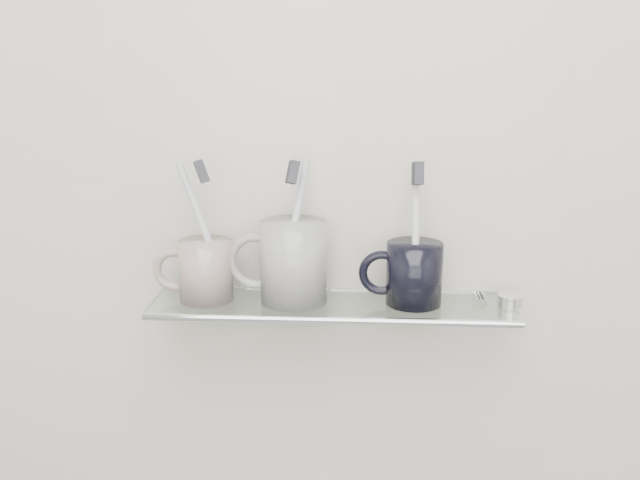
# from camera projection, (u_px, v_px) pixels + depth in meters

# --- Properties ---
(wall_back) EXTENTS (2.50, 0.00, 2.50)m
(wall_back) POSITION_uv_depth(u_px,v_px,m) (335.00, 188.00, 1.01)
(wall_back) COLOR beige
(wall_back) RESTS_ON ground
(shelf_glass) EXTENTS (0.50, 0.12, 0.01)m
(shelf_glass) POSITION_uv_depth(u_px,v_px,m) (332.00, 305.00, 0.99)
(shelf_glass) COLOR silver
(shelf_glass) RESTS_ON wall_back
(shelf_rail) EXTENTS (0.50, 0.01, 0.01)m
(shelf_rail) POSITION_uv_depth(u_px,v_px,m) (330.00, 320.00, 0.93)
(shelf_rail) COLOR silver
(shelf_rail) RESTS_ON shelf_glass
(bracket_left) EXTENTS (0.02, 0.03, 0.02)m
(bracket_left) POSITION_uv_depth(u_px,v_px,m) (191.00, 298.00, 1.05)
(bracket_left) COLOR silver
(bracket_left) RESTS_ON wall_back
(bracket_right) EXTENTS (0.02, 0.03, 0.02)m
(bracket_right) POSITION_uv_depth(u_px,v_px,m) (480.00, 304.00, 1.02)
(bracket_right) COLOR silver
(bracket_right) RESTS_ON wall_back
(mug_left) EXTENTS (0.09, 0.09, 0.08)m
(mug_left) POSITION_uv_depth(u_px,v_px,m) (206.00, 270.00, 0.99)
(mug_left) COLOR silver
(mug_left) RESTS_ON shelf_glass
(mug_left_handle) EXTENTS (0.06, 0.01, 0.06)m
(mug_left_handle) POSITION_uv_depth(u_px,v_px,m) (175.00, 270.00, 0.99)
(mug_left_handle) COLOR silver
(mug_left_handle) RESTS_ON mug_left
(toothbrush_left) EXTENTS (0.07, 0.01, 0.18)m
(toothbrush_left) POSITION_uv_depth(u_px,v_px,m) (204.00, 229.00, 0.97)
(toothbrush_left) COLOR silver
(toothbrush_left) RESTS_ON mug_left
(bristles_left) EXTENTS (0.03, 0.02, 0.03)m
(bristles_left) POSITION_uv_depth(u_px,v_px,m) (201.00, 171.00, 0.95)
(bristles_left) COLOR #2E2F35
(bristles_left) RESTS_ON toothbrush_left
(mug_center) EXTENTS (0.12, 0.12, 0.11)m
(mug_center) POSITION_uv_depth(u_px,v_px,m) (294.00, 262.00, 0.98)
(mug_center) COLOR silver
(mug_center) RESTS_ON shelf_glass
(mug_center_handle) EXTENTS (0.08, 0.01, 0.08)m
(mug_center_handle) POSITION_uv_depth(u_px,v_px,m) (256.00, 261.00, 0.98)
(mug_center_handle) COLOR silver
(mug_center_handle) RESTS_ON mug_center
(toothbrush_center) EXTENTS (0.04, 0.07, 0.18)m
(toothbrush_center) POSITION_uv_depth(u_px,v_px,m) (293.00, 231.00, 0.97)
(toothbrush_center) COLOR #ACBBC5
(toothbrush_center) RESTS_ON mug_center
(bristles_center) EXTENTS (0.02, 0.03, 0.04)m
(bristles_center) POSITION_uv_depth(u_px,v_px,m) (293.00, 172.00, 0.95)
(bristles_center) COLOR #2E2F35
(bristles_center) RESTS_ON toothbrush_center
(mug_right) EXTENTS (0.09, 0.09, 0.09)m
(mug_right) POSITION_uv_depth(u_px,v_px,m) (414.00, 273.00, 0.97)
(mug_right) COLOR black
(mug_right) RESTS_ON shelf_glass
(mug_right_handle) EXTENTS (0.06, 0.01, 0.06)m
(mug_right_handle) POSITION_uv_depth(u_px,v_px,m) (382.00, 273.00, 0.97)
(mug_right_handle) COLOR black
(mug_right_handle) RESTS_ON mug_right
(toothbrush_right) EXTENTS (0.01, 0.06, 0.19)m
(toothbrush_right) POSITION_uv_depth(u_px,v_px,m) (416.00, 232.00, 0.96)
(toothbrush_right) COLOR silver
(toothbrush_right) RESTS_ON mug_right
(bristles_right) EXTENTS (0.02, 0.03, 0.03)m
(bristles_right) POSITION_uv_depth(u_px,v_px,m) (418.00, 173.00, 0.94)
(bristles_right) COLOR #2E2F35
(bristles_right) RESTS_ON toothbrush_right
(chrome_cap) EXTENTS (0.04, 0.04, 0.01)m
(chrome_cap) POSITION_uv_depth(u_px,v_px,m) (510.00, 300.00, 0.97)
(chrome_cap) COLOR silver
(chrome_cap) RESTS_ON shelf_glass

